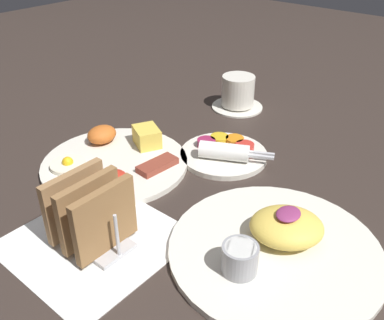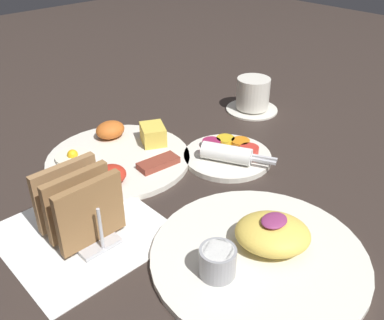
{
  "view_description": "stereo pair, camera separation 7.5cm",
  "coord_description": "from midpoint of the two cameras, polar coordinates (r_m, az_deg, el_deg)",
  "views": [
    {
      "loc": [
        -0.46,
        -0.39,
        0.42
      ],
      "look_at": [
        0.04,
        0.02,
        0.03
      ],
      "focal_mm": 40.0,
      "sensor_mm": 36.0,
      "label": 1
    },
    {
      "loc": [
        -0.41,
        -0.45,
        0.42
      ],
      "look_at": [
        0.04,
        0.02,
        0.03
      ],
      "focal_mm": 40.0,
      "sensor_mm": 36.0,
      "label": 2
    }
  ],
  "objects": [
    {
      "name": "toast_rack",
      "position": [
        0.62,
        -16.86,
        -6.97
      ],
      "size": [
        0.1,
        0.12,
        0.1
      ],
      "color": "#B7B7BC",
      "rests_on": "ground_plane"
    },
    {
      "name": "coffee_cup",
      "position": [
        1.01,
        4.0,
        8.79
      ],
      "size": [
        0.12,
        0.12,
        0.08
      ],
      "color": "silver",
      "rests_on": "ground_plane"
    },
    {
      "name": "napkin_flat",
      "position": [
        0.65,
        -16.18,
        -10.43
      ],
      "size": [
        0.22,
        0.22,
        0.0
      ],
      "color": "white",
      "rests_on": "ground_plane"
    },
    {
      "name": "plate_foreground",
      "position": [
        0.61,
        7.58,
        -11.19
      ],
      "size": [
        0.3,
        0.3,
        0.06
      ],
      "color": "silver",
      "rests_on": "ground_plane"
    },
    {
      "name": "ground_plane",
      "position": [
        0.74,
        -3.43,
        -3.75
      ],
      "size": [
        3.0,
        3.0,
        0.0
      ],
      "primitive_type": "plane",
      "color": "#332823"
    },
    {
      "name": "plate_condiments",
      "position": [
        0.81,
        1.65,
        1.01
      ],
      "size": [
        0.17,
        0.18,
        0.04
      ],
      "color": "silver",
      "rests_on": "ground_plane"
    },
    {
      "name": "plate_breakfast",
      "position": [
        0.81,
        -12.76,
        0.01
      ],
      "size": [
        0.27,
        0.27,
        0.05
      ],
      "color": "silver",
      "rests_on": "ground_plane"
    }
  ]
}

